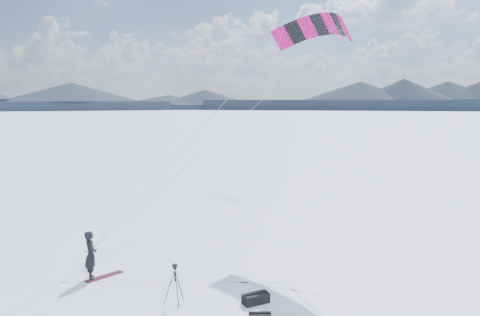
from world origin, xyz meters
TOP-DOWN VIEW (x-y plane):
  - ground at (0.00, 0.00)m, footprint 1800.00×1800.00m
  - horizon_hills at (-0.00, 0.00)m, footprint 704.00×705.94m
  - snowkiter at (-0.94, 3.90)m, footprint 0.50×0.73m
  - snowboard at (-0.47, 3.84)m, footprint 1.60×0.76m
  - tripod at (1.08, 0.16)m, footprint 0.73×0.67m
  - gear_bag_a at (3.49, -1.25)m, footprint 0.94×0.47m
  - power_kite at (10.88, 4.97)m, footprint 12.94×5.24m

SIDE VIEW (x-z plane):
  - ground at x=0.00m, z-range 0.00..0.00m
  - snowkiter at x=-0.94m, z-range -0.97..0.97m
  - snowboard at x=-0.47m, z-range 0.00..0.04m
  - gear_bag_a at x=3.49m, z-range -0.02..0.39m
  - tripod at x=1.08m, z-range 0.21..1.62m
  - horizon_hills at x=0.00m, z-range -0.88..7.28m
  - power_kite at x=10.88m, z-range 5.43..15.68m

